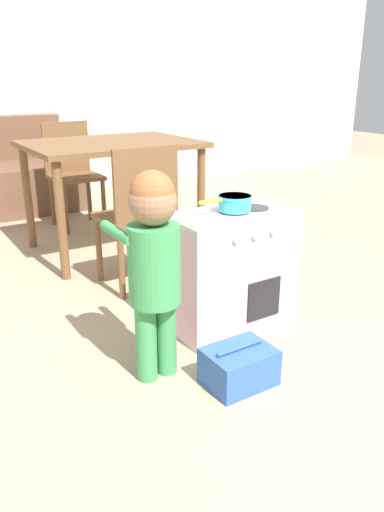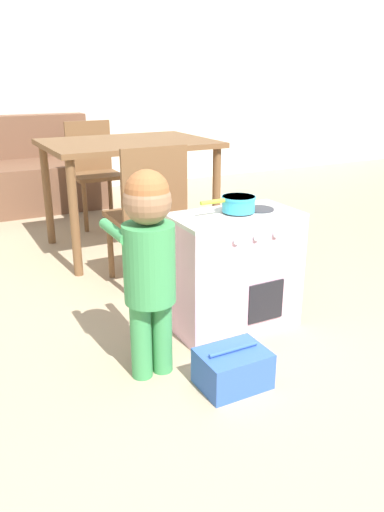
# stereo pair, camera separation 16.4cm
# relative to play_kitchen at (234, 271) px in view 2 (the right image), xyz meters

# --- Properties ---
(ground_plane) EXTENTS (16.00, 16.00, 0.00)m
(ground_plane) POSITION_rel_play_kitchen_xyz_m (-0.15, -0.72, -0.29)
(ground_plane) COLOR tan
(wall_back) EXTENTS (10.00, 0.06, 2.60)m
(wall_back) POSITION_rel_play_kitchen_xyz_m (-0.15, 3.47, 1.01)
(wall_back) COLOR silver
(wall_back) RESTS_ON ground_plane
(play_kitchen) EXTENTS (0.60, 0.35, 0.59)m
(play_kitchen) POSITION_rel_play_kitchen_xyz_m (0.00, 0.00, 0.00)
(play_kitchen) COLOR #EAB2C6
(play_kitchen) RESTS_ON ground_plane
(toy_pot) EXTENTS (0.28, 0.16, 0.07)m
(toy_pot) POSITION_rel_play_kitchen_xyz_m (0.01, 0.00, 0.34)
(toy_pot) COLOR #38B2D6
(toy_pot) RESTS_ON play_kitchen
(child_figure) EXTENTS (0.23, 0.35, 0.86)m
(child_figure) POSITION_rel_play_kitchen_xyz_m (-0.53, -0.21, 0.25)
(child_figure) COLOR #3D9351
(child_figure) RESTS_ON ground_plane
(toy_basket) EXTENTS (0.27, 0.21, 0.17)m
(toy_basket) POSITION_rel_play_kitchen_xyz_m (-0.28, -0.44, -0.21)
(toy_basket) COLOR #335BB2
(toy_basket) RESTS_ON ground_plane
(dining_table) EXTENTS (1.12, 0.84, 0.76)m
(dining_table) POSITION_rel_play_kitchen_xyz_m (-0.00, 1.38, 0.37)
(dining_table) COLOR brown
(dining_table) RESTS_ON ground_plane
(dining_chair_near) EXTENTS (0.38, 0.38, 0.83)m
(dining_chair_near) POSITION_rel_play_kitchen_xyz_m (-0.17, 0.66, 0.16)
(dining_chair_near) COLOR brown
(dining_chair_near) RESTS_ON ground_plane
(dining_chair_far) EXTENTS (0.38, 0.38, 0.83)m
(dining_chair_far) POSITION_rel_play_kitchen_xyz_m (-0.02, 2.13, 0.16)
(dining_chair_far) COLOR brown
(dining_chair_far) RESTS_ON ground_plane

